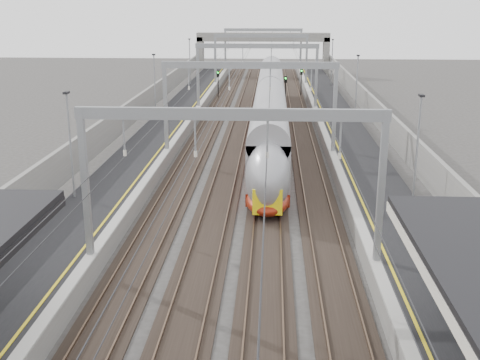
# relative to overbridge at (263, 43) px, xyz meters

# --- Properties ---
(platform_left) EXTENTS (4.00, 120.00, 1.00)m
(platform_left) POSITION_rel_overbridge_xyz_m (-8.00, -55.00, -4.81)
(platform_left) COLOR black
(platform_left) RESTS_ON ground
(platform_right) EXTENTS (4.00, 120.00, 1.00)m
(platform_right) POSITION_rel_overbridge_xyz_m (8.00, -55.00, -4.81)
(platform_right) COLOR black
(platform_right) RESTS_ON ground
(tracks) EXTENTS (11.40, 140.00, 0.20)m
(tracks) POSITION_rel_overbridge_xyz_m (0.00, -55.00, -5.26)
(tracks) COLOR black
(tracks) RESTS_ON ground
(overhead_line) EXTENTS (13.00, 140.00, 6.60)m
(overhead_line) POSITION_rel_overbridge_xyz_m (0.00, -48.38, 0.83)
(overhead_line) COLOR gray
(overhead_line) RESTS_ON platform_left
(overbridge) EXTENTS (22.00, 2.20, 6.90)m
(overbridge) POSITION_rel_overbridge_xyz_m (0.00, 0.00, 0.00)
(overbridge) COLOR slate
(overbridge) RESTS_ON ground
(wall_left) EXTENTS (0.30, 120.00, 3.20)m
(wall_left) POSITION_rel_overbridge_xyz_m (-11.20, -55.00, -3.71)
(wall_left) COLOR slate
(wall_left) RESTS_ON ground
(wall_right) EXTENTS (0.30, 120.00, 3.20)m
(wall_right) POSITION_rel_overbridge_xyz_m (11.20, -55.00, -3.71)
(wall_right) COLOR slate
(wall_right) RESTS_ON ground
(train) EXTENTS (2.61, 47.55, 4.13)m
(train) POSITION_rel_overbridge_xyz_m (1.50, -49.08, -3.28)
(train) COLOR maroon
(train) RESTS_ON ground
(signal_green) EXTENTS (0.32, 0.32, 3.48)m
(signal_green) POSITION_rel_overbridge_xyz_m (-5.20, -26.23, -2.89)
(signal_green) COLOR black
(signal_green) RESTS_ON ground
(signal_red_near) EXTENTS (0.32, 0.32, 3.48)m
(signal_red_near) POSITION_rel_overbridge_xyz_m (3.20, -31.60, -2.89)
(signal_red_near) COLOR black
(signal_red_near) RESTS_ON ground
(signal_red_far) EXTENTS (0.32, 0.32, 3.48)m
(signal_red_far) POSITION_rel_overbridge_xyz_m (5.40, -23.57, -2.89)
(signal_red_far) COLOR black
(signal_red_far) RESTS_ON ground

